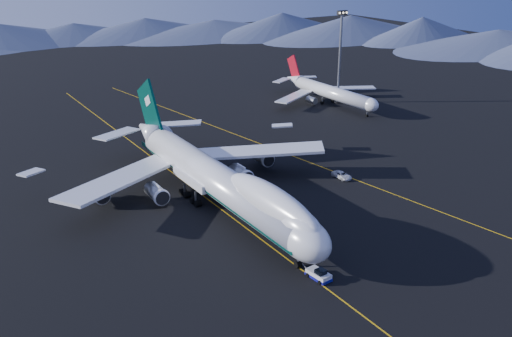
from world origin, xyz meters
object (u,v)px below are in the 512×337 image
pushback_tug (319,275)px  floodlight_mast (340,57)px  boeing_747 (217,179)px  second_jet (329,92)px  service_van (342,175)px

pushback_tug → floodlight_mast: floodlight_mast is taller
boeing_747 → pushback_tug: (0.71, -30.86, -5.26)m
boeing_747 → pushback_tug: bearing=-88.7°
second_jet → floodlight_mast: floodlight_mast is taller
second_jet → floodlight_mast: size_ratio=1.57×
boeing_747 → service_van: bearing=-2.8°
boeing_747 → second_jet: 84.47m
boeing_747 → floodlight_mast: bearing=34.9°
pushback_tug → second_jet: second_jet is taller
second_jet → service_van: 64.18m
boeing_747 → floodlight_mast: floodlight_mast is taller
pushback_tug → boeing_747: bearing=85.7°
pushback_tug → second_jet: (67.15, 81.12, 3.36)m
boeing_747 → service_van: (30.00, -1.46, -5.12)m
boeing_747 → second_jet: (67.86, 50.26, -1.90)m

